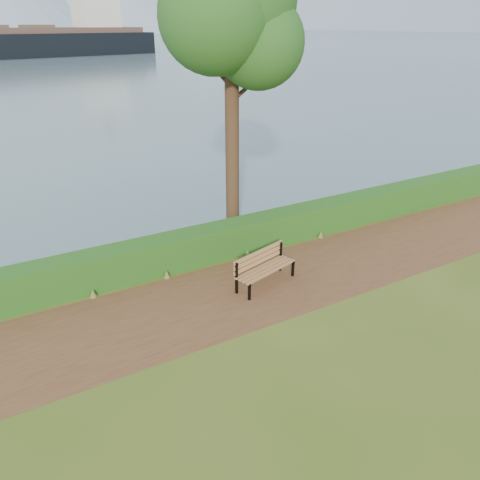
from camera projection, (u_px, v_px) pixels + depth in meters
ground at (235, 301)px, 12.35m from camera, size 140.00×140.00×0.00m
path at (230, 296)px, 12.58m from camera, size 40.00×3.40×0.01m
hedge at (193, 247)px, 14.18m from camera, size 32.00×0.85×1.00m
bench at (263, 266)px, 12.95m from camera, size 2.02×1.06×0.98m
tree at (231, 9)px, 13.20m from camera, size 4.60×4.04×9.46m
cargo_ship at (16, 43)px, 97.54m from camera, size 66.03×22.83×19.82m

